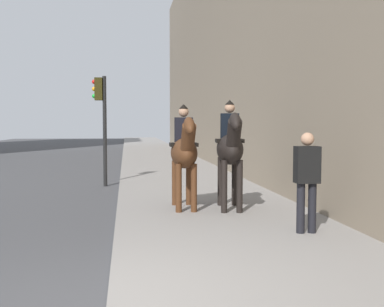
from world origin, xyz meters
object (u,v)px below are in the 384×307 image
(mounted_horse_far, at_px, (230,148))
(traffic_light_near_curb, at_px, (102,112))
(mounted_horse_near, at_px, (184,151))
(pedestrian_greeting, at_px, (307,176))

(mounted_horse_far, distance_m, traffic_light_near_curb, 6.01)
(mounted_horse_near, height_order, traffic_light_near_curb, traffic_light_near_curb)
(mounted_horse_near, relative_size, pedestrian_greeting, 1.34)
(mounted_horse_near, relative_size, traffic_light_near_curb, 0.66)
(mounted_horse_far, bearing_deg, pedestrian_greeting, 25.36)
(traffic_light_near_curb, bearing_deg, pedestrian_greeting, -153.39)
(mounted_horse_near, height_order, mounted_horse_far, mounted_horse_far)
(pedestrian_greeting, xyz_separation_m, traffic_light_near_curb, (7.50, 3.76, 1.23))
(mounted_horse_far, distance_m, pedestrian_greeting, 2.49)
(mounted_horse_near, distance_m, mounted_horse_far, 0.99)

